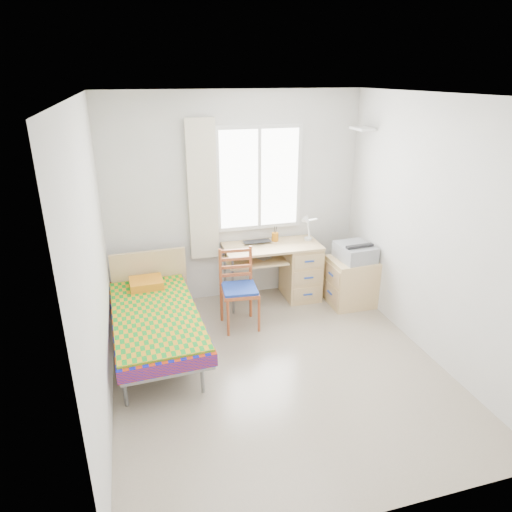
{
  "coord_description": "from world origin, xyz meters",
  "views": [
    {
      "loc": [
        -1.26,
        -3.65,
        2.76
      ],
      "look_at": [
        -0.07,
        0.55,
        1.01
      ],
      "focal_mm": 32.0,
      "sensor_mm": 36.0,
      "label": 1
    }
  ],
  "objects_px": {
    "chair": "(239,284)",
    "printer": "(355,251)",
    "desk": "(295,268)",
    "cabinet": "(351,282)",
    "bed": "(155,315)"
  },
  "relations": [
    {
      "from": "chair",
      "to": "printer",
      "type": "bearing_deg",
      "value": 10.08
    },
    {
      "from": "desk",
      "to": "printer",
      "type": "distance_m",
      "value": 0.79
    },
    {
      "from": "chair",
      "to": "printer",
      "type": "relative_size",
      "value": 1.88
    },
    {
      "from": "desk",
      "to": "chair",
      "type": "relative_size",
      "value": 1.32
    },
    {
      "from": "chair",
      "to": "cabinet",
      "type": "height_order",
      "value": "chair"
    },
    {
      "from": "chair",
      "to": "bed",
      "type": "bearing_deg",
      "value": -161.07
    },
    {
      "from": "chair",
      "to": "cabinet",
      "type": "bearing_deg",
      "value": 9.64
    },
    {
      "from": "bed",
      "to": "chair",
      "type": "height_order",
      "value": "chair"
    },
    {
      "from": "bed",
      "to": "chair",
      "type": "distance_m",
      "value": 1.01
    },
    {
      "from": "desk",
      "to": "chair",
      "type": "xyz_separation_m",
      "value": [
        -0.88,
        -0.49,
        0.11
      ]
    },
    {
      "from": "desk",
      "to": "printer",
      "type": "relative_size",
      "value": 2.48
    },
    {
      "from": "cabinet",
      "to": "printer",
      "type": "height_order",
      "value": "printer"
    },
    {
      "from": "cabinet",
      "to": "printer",
      "type": "distance_m",
      "value": 0.41
    },
    {
      "from": "bed",
      "to": "desk",
      "type": "distance_m",
      "value": 1.99
    },
    {
      "from": "cabinet",
      "to": "chair",
      "type": "bearing_deg",
      "value": -175.35
    }
  ]
}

